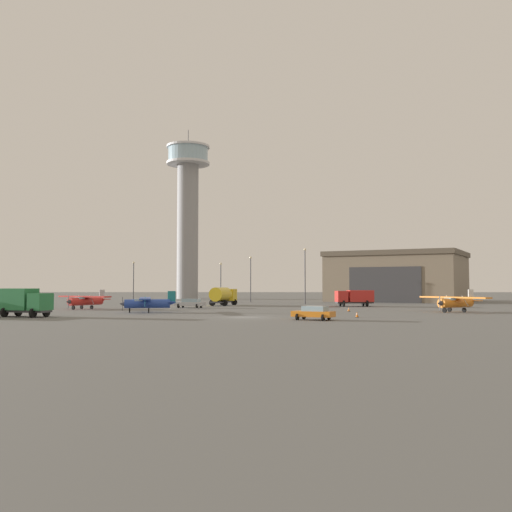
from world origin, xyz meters
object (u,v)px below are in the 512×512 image
Objects in this scene: car_silver at (190,303)px; airplane_blue at (148,302)px; control_tower at (188,205)px; truck_box_green at (23,301)px; light_post_east at (133,278)px; car_orange at (314,312)px; traffic_cone_near_left at (357,314)px; airplane_red at (86,300)px; light_post_centre at (221,278)px; airplane_orange at (456,302)px; truck_fuel_tanker_yellow at (223,295)px; light_post_west at (305,271)px; traffic_cone_near_right at (349,309)px; truck_box_red at (355,297)px; light_post_north at (251,275)px.

airplane_blue is at bearing 90.17° from car_silver.
control_tower is 80.90m from truck_box_green.
light_post_east reaches higher than truck_box_green.
car_orange is 7.18× the size of traffic_cone_near_left.
truck_box_green is (-0.75, -19.32, 0.41)m from airplane_red.
light_post_centre is (16.75, 31.62, 3.45)m from airplane_red.
control_tower is 86.23m from traffic_cone_near_left.
airplane_red is 50.07m from airplane_orange.
control_tower is at bearing -97.94° from airplane_blue.
truck_fuel_tanker_yellow is 0.72× the size of light_post_west.
truck_box_green reaches higher than airplane_orange.
light_post_east is at bearing 108.97° from truck_box_green.
light_post_east is (-31.10, 58.80, 4.16)m from car_orange.
control_tower reaches higher than light_post_west.
car_orange is 0.54× the size of light_post_east.
traffic_cone_near_right is (36.88, 12.88, -1.40)m from truck_box_green.
light_post_north is (-17.02, 23.97, 3.92)m from truck_box_red.
airplane_blue is 0.98× the size of light_post_north.
light_post_centre is 54.76m from traffic_cone_near_left.
light_post_west is at bearing -44.70° from truck_fuel_tanker_yellow.
airplane_orange is at bearing -113.67° from car_orange.
airplane_red is at bearing 169.89° from traffic_cone_near_right.
airplane_red is at bearing -45.52° from airplane_orange.
control_tower is 5.79× the size of truck_fuel_tanker_yellow.
light_post_east reaches higher than traffic_cone_near_right.
car_orange reaches higher than traffic_cone_near_left.
traffic_cone_near_left is at bearing 75.68° from truck_box_red.
truck_fuel_tanker_yellow is 1.52× the size of car_silver.
car_orange is (-9.66, -34.72, -0.76)m from truck_box_red.
airplane_orange reaches higher than airplane_blue.
light_post_east is at bearing -36.08° from truck_box_red.
airplane_orange is 1.10× the size of light_post_centre.
control_tower is 4.56× the size of light_post_north.
airplane_red is 19.34m from truck_box_green.
airplane_red is at bearing -123.42° from light_post_north.
traffic_cone_near_right is at bearing -82.62° from light_post_west.
airplane_red is 40.20m from traffic_cone_near_left.
truck_fuel_tanker_yellow is at bearing -101.40° from light_post_north.
airplane_orange is 51.60m from light_post_centre.
light_post_centre reaches higher than truck_box_red.
car_orange is (-19.43, -16.24, -0.59)m from airplane_orange.
airplane_blue is 14.66× the size of traffic_cone_near_left.
truck_box_red is 29.66m from light_post_north.
car_orange is at bearing 130.78° from airplane_blue.
light_post_west is at bearing -66.85° from car_orange.
truck_box_red is at bearing -152.48° from car_silver.
airplane_red is 14.26m from airplane_blue.
truck_box_red is (28.94, 19.73, 0.26)m from airplane_blue.
airplane_orange is at bearing -57.29° from control_tower.
car_silver reaches higher than traffic_cone_near_right.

